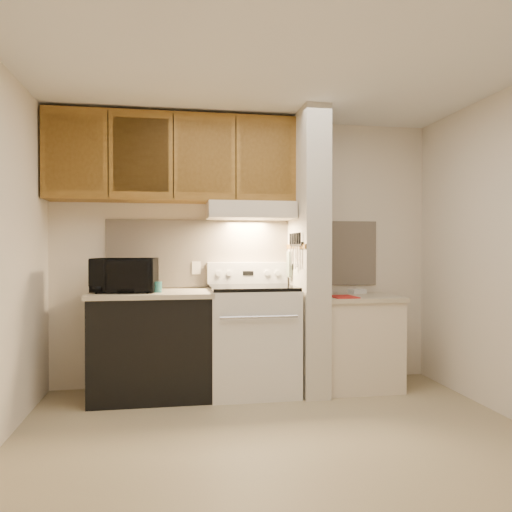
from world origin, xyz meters
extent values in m
plane|color=tan|center=(0.00, 0.00, 0.00)|extent=(3.60, 3.60, 0.00)
plane|color=white|center=(0.00, 0.00, 2.50)|extent=(3.60, 3.60, 0.00)
cube|color=beige|center=(0.00, 1.50, 1.25)|extent=(3.60, 2.50, 0.02)
cube|color=beige|center=(0.00, 1.49, 1.24)|extent=(2.60, 0.02, 0.63)
cube|color=silver|center=(0.00, 1.16, 0.46)|extent=(0.76, 0.65, 0.92)
cube|color=black|center=(0.00, 0.84, 0.50)|extent=(0.50, 0.01, 0.30)
cylinder|color=silver|center=(0.00, 0.80, 0.72)|extent=(0.65, 0.02, 0.02)
cube|color=black|center=(0.00, 1.16, 0.94)|extent=(0.74, 0.64, 0.03)
cube|color=silver|center=(0.00, 1.44, 1.05)|extent=(0.76, 0.08, 0.20)
cube|color=black|center=(0.00, 1.40, 1.05)|extent=(0.10, 0.01, 0.04)
cylinder|color=silver|center=(-0.28, 1.40, 1.05)|extent=(0.05, 0.02, 0.05)
cylinder|color=silver|center=(-0.18, 1.40, 1.05)|extent=(0.05, 0.02, 0.05)
cylinder|color=silver|center=(0.18, 1.40, 1.05)|extent=(0.05, 0.02, 0.05)
cylinder|color=silver|center=(0.28, 1.40, 1.05)|extent=(0.05, 0.02, 0.05)
cube|color=black|center=(-0.88, 1.17, 0.43)|extent=(1.00, 0.63, 0.87)
cube|color=#C1B396|center=(-0.88, 1.17, 0.89)|extent=(1.04, 0.67, 0.04)
cube|color=black|center=(-1.04, 1.16, 0.92)|extent=(0.24, 0.09, 0.02)
cylinder|color=#286967|center=(-0.83, 1.09, 0.96)|extent=(0.10, 0.10, 0.09)
cube|color=beige|center=(-0.48, 1.48, 1.10)|extent=(0.08, 0.01, 0.12)
imported|color=black|center=(-1.10, 1.15, 1.05)|extent=(0.56, 0.41, 0.29)
cube|color=beige|center=(0.51, 1.15, 1.25)|extent=(0.22, 0.70, 2.50)
cube|color=brown|center=(0.39, 1.15, 1.30)|extent=(0.01, 0.70, 0.04)
cube|color=black|center=(0.39, 1.10, 1.32)|extent=(0.02, 0.42, 0.04)
cube|color=silver|center=(0.38, 0.95, 1.22)|extent=(0.01, 0.03, 0.16)
cylinder|color=black|center=(0.38, 0.94, 1.37)|extent=(0.02, 0.02, 0.10)
cube|color=silver|center=(0.38, 1.02, 1.21)|extent=(0.01, 0.04, 0.18)
cylinder|color=black|center=(0.38, 1.01, 1.37)|extent=(0.02, 0.02, 0.10)
cube|color=silver|center=(0.38, 1.09, 1.20)|extent=(0.01, 0.04, 0.20)
cylinder|color=black|center=(0.38, 1.10, 1.37)|extent=(0.02, 0.02, 0.10)
cube|color=silver|center=(0.38, 1.17, 1.22)|extent=(0.01, 0.04, 0.16)
cylinder|color=black|center=(0.38, 1.18, 1.37)|extent=(0.02, 0.02, 0.10)
cube|color=silver|center=(0.38, 1.26, 1.21)|extent=(0.01, 0.04, 0.18)
cylinder|color=black|center=(0.38, 1.27, 1.37)|extent=(0.02, 0.02, 0.10)
cube|color=slate|center=(0.38, 1.32, 1.13)|extent=(0.03, 0.10, 0.24)
cube|color=beige|center=(0.97, 1.15, 0.40)|extent=(0.70, 0.60, 0.81)
cube|color=#C1B396|center=(0.97, 1.15, 0.83)|extent=(0.74, 0.64, 0.04)
cube|color=red|center=(0.79, 1.00, 0.85)|extent=(0.22, 0.29, 0.01)
cube|color=white|center=(1.05, 1.33, 0.87)|extent=(0.17, 0.14, 0.04)
cube|color=beige|center=(0.00, 1.28, 1.62)|extent=(0.78, 0.44, 0.15)
cube|color=beige|center=(0.00, 1.07, 1.58)|extent=(0.78, 0.04, 0.06)
cube|color=brown|center=(-0.69, 1.32, 2.08)|extent=(2.18, 0.33, 0.77)
cube|color=brown|center=(-1.51, 1.17, 2.08)|extent=(0.46, 0.01, 0.63)
cube|color=black|center=(-1.23, 1.16, 2.08)|extent=(0.01, 0.01, 0.73)
cube|color=brown|center=(-0.96, 1.17, 2.08)|extent=(0.46, 0.01, 0.63)
cube|color=black|center=(-0.69, 1.16, 2.08)|extent=(0.01, 0.01, 0.73)
cube|color=brown|center=(-0.42, 1.17, 2.08)|extent=(0.46, 0.01, 0.63)
cube|color=black|center=(-0.14, 1.16, 2.08)|extent=(0.01, 0.01, 0.73)
cube|color=brown|center=(0.13, 1.17, 2.08)|extent=(0.46, 0.01, 0.63)
camera|label=1|loc=(-0.70, -3.21, 1.28)|focal=35.00mm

